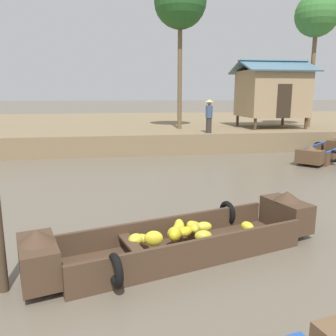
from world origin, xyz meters
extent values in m
plane|color=#665B4C|center=(0.00, 10.00, 0.00)|extent=(300.00, 300.00, 0.00)
cube|color=#7F6B4C|center=(0.00, 25.64, 0.50)|extent=(160.00, 20.00, 1.00)
cube|color=#473323|center=(1.46, 5.08, 0.06)|extent=(4.61, 2.43, 0.12)
cube|color=#473323|center=(1.30, 5.66, 0.33)|extent=(4.28, 1.28, 0.42)
cube|color=#473323|center=(1.62, 4.51, 0.33)|extent=(4.28, 1.28, 0.42)
cube|color=#473323|center=(3.85, 5.76, 0.42)|extent=(0.82, 1.19, 0.60)
cone|color=#473323|center=(3.85, 5.76, 0.82)|extent=(0.69, 0.69, 0.20)
cube|color=#473323|center=(-0.93, 4.41, 0.42)|extent=(0.82, 1.19, 0.60)
cone|color=#473323|center=(-0.93, 4.41, 0.82)|extent=(0.69, 0.69, 0.20)
cube|color=#473323|center=(0.55, 4.82, 0.35)|extent=(0.50, 1.16, 0.05)
torus|color=black|center=(2.69, 6.18, 0.37)|extent=(0.26, 0.53, 0.52)
torus|color=black|center=(0.23, 3.99, 0.37)|extent=(0.26, 0.53, 0.52)
ellipsoid|color=yellow|center=(1.73, 5.50, 0.38)|extent=(0.25, 0.30, 0.22)
ellipsoid|color=gold|center=(1.84, 5.03, 0.37)|extent=(0.35, 0.27, 0.21)
ellipsoid|color=yellow|center=(0.90, 4.86, 0.45)|extent=(0.35, 0.24, 0.28)
ellipsoid|color=gold|center=(1.44, 5.34, 0.40)|extent=(0.36, 0.40, 0.26)
ellipsoid|color=yellow|center=(2.85, 5.41, 0.33)|extent=(0.30, 0.35, 0.20)
ellipsoid|color=gold|center=(0.73, 5.15, 0.34)|extent=(0.33, 0.30, 0.18)
ellipsoid|color=yellow|center=(0.61, 5.09, 0.36)|extent=(0.38, 0.37, 0.21)
ellipsoid|color=yellow|center=(1.47, 5.41, 0.43)|extent=(0.25, 0.35, 0.28)
ellipsoid|color=yellow|center=(1.31, 5.07, 0.43)|extent=(0.29, 0.29, 0.25)
ellipsoid|color=gold|center=(1.78, 5.54, 0.36)|extent=(0.37, 0.37, 0.19)
ellipsoid|color=yellow|center=(1.99, 5.54, 0.34)|extent=(0.34, 0.22, 0.20)
ellipsoid|color=yellow|center=(1.30, 4.98, 0.46)|extent=(0.34, 0.40, 0.25)
ellipsoid|color=yellow|center=(1.56, 5.26, 0.38)|extent=(0.36, 0.34, 0.18)
ellipsoid|color=gold|center=(1.76, 5.42, 0.38)|extent=(0.21, 0.34, 0.19)
cube|color=brown|center=(9.80, 13.45, 0.06)|extent=(3.32, 3.03, 0.12)
cube|color=brown|center=(9.45, 13.88, 0.34)|extent=(2.62, 2.17, 0.43)
cube|color=#234C9E|center=(9.45, 13.88, 0.58)|extent=(2.63, 2.18, 0.05)
cube|color=brown|center=(8.28, 12.20, 0.40)|extent=(1.11, 1.17, 0.55)
cone|color=brown|center=(8.28, 12.20, 0.77)|extent=(0.79, 0.79, 0.20)
cube|color=brown|center=(9.25, 13.00, 0.36)|extent=(0.83, 0.96, 0.05)
torus|color=black|center=(10.23, 14.68, 0.38)|extent=(0.42, 0.48, 0.52)
torus|color=black|center=(9.37, 12.22, 0.38)|extent=(0.42, 0.48, 0.52)
cylinder|color=#4C3826|center=(8.03, 17.23, 1.31)|extent=(0.16, 0.16, 0.63)
cylinder|color=#4C3826|center=(11.01, 17.23, 1.31)|extent=(0.16, 0.16, 0.63)
cylinder|color=#4C3826|center=(8.03, 19.92, 1.31)|extent=(0.16, 0.16, 0.63)
cylinder|color=#4C3826|center=(11.01, 19.92, 1.31)|extent=(0.16, 0.16, 0.63)
cube|color=#9E8460|center=(9.52, 18.58, 2.92)|extent=(3.38, 3.08, 2.58)
cube|color=#2D2319|center=(9.52, 17.01, 2.53)|extent=(0.80, 0.04, 1.80)
cube|color=slate|center=(9.52, 17.81, 4.44)|extent=(4.08, 2.04, 0.74)
cube|color=slate|center=(9.52, 19.35, 4.44)|extent=(4.08, 2.04, 0.74)
cylinder|color=brown|center=(4.13, 18.65, 4.13)|extent=(0.24, 0.24, 6.26)
sphere|color=#235623|center=(4.13, 18.65, 7.66)|extent=(2.77, 2.77, 2.77)
cylinder|color=brown|center=(11.86, 18.43, 3.92)|extent=(0.24, 0.24, 5.84)
sphere|color=#387533|center=(11.86, 18.43, 7.24)|extent=(2.41, 2.41, 2.41)
cylinder|color=#332D28|center=(5.14, 16.22, 1.37)|extent=(0.28, 0.28, 0.75)
cylinder|color=#384C70|center=(5.14, 16.22, 2.05)|extent=(0.34, 0.34, 0.60)
sphere|color=#9E7556|center=(5.14, 16.22, 2.47)|extent=(0.22, 0.22, 0.22)
cone|color=tan|center=(5.14, 16.22, 2.59)|extent=(0.44, 0.44, 0.14)
cylinder|color=#423323|center=(-1.44, 4.34, 0.76)|extent=(0.14, 0.14, 1.51)
camera|label=1|loc=(0.20, -0.82, 2.91)|focal=37.62mm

